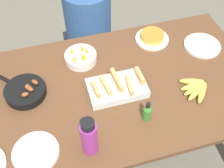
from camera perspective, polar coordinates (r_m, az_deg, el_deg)
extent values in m
plane|color=#666051|center=(2.28, 0.00, -12.86)|extent=(14.00, 14.00, 0.00)
cube|color=brown|center=(1.65, 0.00, -1.05)|extent=(1.77, 0.97, 0.03)
cylinder|color=brown|center=(2.45, 16.04, 5.00)|extent=(0.07, 0.07, 0.73)
ellipsoid|color=gold|center=(1.70, 16.11, 0.47)|extent=(0.16, 0.09, 0.04)
ellipsoid|color=gold|center=(1.69, 16.27, -0.34)|extent=(0.17, 0.05, 0.03)
ellipsoid|color=gold|center=(1.68, 16.58, -0.83)|extent=(0.18, 0.08, 0.03)
ellipsoid|color=gold|center=(1.67, 16.99, -1.30)|extent=(0.18, 0.13, 0.04)
ellipsoid|color=gold|center=(1.67, 17.89, -1.55)|extent=(0.14, 0.16, 0.04)
cylinder|color=#4C3819|center=(1.72, 18.42, 0.33)|extent=(0.02, 0.02, 0.04)
cube|color=silver|center=(1.60, 1.01, -0.86)|extent=(0.33, 0.20, 0.05)
cube|color=#F29E56|center=(1.54, -3.28, -1.21)|extent=(0.03, 0.11, 0.04)
cube|color=#F29E56|center=(1.56, -1.30, -0.36)|extent=(0.04, 0.13, 0.04)
cube|color=#F29E56|center=(1.57, 0.95, 0.68)|extent=(0.04, 0.16, 0.05)
cube|color=#F29E56|center=(1.56, 3.54, -0.25)|extent=(0.03, 0.13, 0.04)
cube|color=#F29E56|center=(1.60, 5.60, 1.58)|extent=(0.03, 0.11, 0.05)
cylinder|color=black|center=(1.67, -17.01, -1.94)|extent=(0.23, 0.23, 0.01)
cylinder|color=black|center=(1.65, -17.21, -1.39)|extent=(0.23, 0.23, 0.04)
cylinder|color=black|center=(1.76, -21.78, 1.37)|extent=(0.13, 0.14, 0.02)
ellipsoid|color=brown|center=(1.62, -16.85, -0.48)|extent=(0.04, 0.04, 0.03)
ellipsoid|color=brown|center=(1.62, -16.44, -0.75)|extent=(0.04, 0.04, 0.03)
ellipsoid|color=brown|center=(1.61, -16.27, -1.02)|extent=(0.04, 0.04, 0.02)
ellipsoid|color=brown|center=(1.59, -17.24, -2.05)|extent=(0.04, 0.04, 0.03)
ellipsoid|color=brown|center=(1.63, -15.41, 0.39)|extent=(0.05, 0.05, 0.03)
cylinder|color=silver|center=(1.93, 8.11, 9.04)|extent=(0.22, 0.22, 0.02)
cylinder|color=gold|center=(1.92, 8.20, 9.63)|extent=(0.16, 0.16, 0.04)
cylinder|color=#AB7427|center=(1.90, 8.27, 10.08)|extent=(0.16, 0.16, 0.00)
cylinder|color=silver|center=(1.45, -15.23, -13.27)|extent=(0.23, 0.23, 0.02)
cylinder|color=silver|center=(1.44, -14.05, -12.96)|extent=(0.09, 0.08, 0.01)
cube|color=silver|center=(1.42, -16.22, -15.16)|extent=(0.05, 0.04, 0.00)
cylinder|color=silver|center=(1.96, 17.84, 7.45)|extent=(0.24, 0.24, 0.02)
cylinder|color=silver|center=(1.97, 18.12, 8.06)|extent=(0.07, 0.09, 0.01)
cube|color=silver|center=(1.91, 17.82, 6.62)|extent=(0.04, 0.05, 0.00)
cylinder|color=silver|center=(1.77, -6.36, 5.38)|extent=(0.20, 0.20, 0.05)
cone|color=orange|center=(1.75, -5.17, 6.81)|extent=(0.03, 0.03, 0.05)
cone|color=orange|center=(1.76, -6.17, 7.34)|extent=(0.04, 0.04, 0.05)
cone|color=orange|center=(1.76, -8.21, 6.80)|extent=(0.04, 0.04, 0.05)
cone|color=orange|center=(1.71, -7.63, 5.16)|extent=(0.04, 0.04, 0.04)
cone|color=orange|center=(1.71, -5.88, 5.64)|extent=(0.05, 0.05, 0.06)
cylinder|color=#992D89|center=(1.33, -4.63, -10.92)|extent=(0.08, 0.08, 0.20)
cylinder|color=black|center=(1.23, -4.98, -8.22)|extent=(0.06, 0.06, 0.04)
cylinder|color=#337F2D|center=(1.49, 7.07, -6.02)|extent=(0.04, 0.04, 0.08)
cone|color=#337F2D|center=(1.44, 7.27, -4.84)|extent=(0.04, 0.04, 0.02)
cylinder|color=black|center=(1.42, 7.37, -4.25)|extent=(0.02, 0.02, 0.03)
cube|color=black|center=(2.54, -4.23, 4.70)|extent=(0.39, 0.39, 0.45)
cylinder|color=#2D5184|center=(2.23, -4.93, 13.11)|extent=(0.36, 0.36, 0.49)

